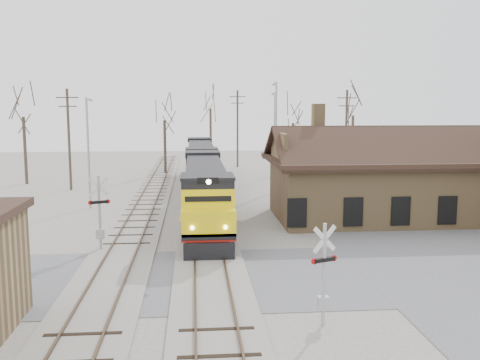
% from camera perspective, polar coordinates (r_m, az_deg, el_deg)
% --- Properties ---
extents(ground, '(140.00, 140.00, 0.00)m').
position_cam_1_polar(ground, '(24.71, -3.12, -10.34)').
color(ground, '#A8A398').
rests_on(ground, ground).
extents(road, '(60.00, 9.00, 0.03)m').
position_cam_1_polar(road, '(24.70, -3.12, -10.31)').
color(road, '#5B5B60').
rests_on(road, ground).
extents(track_main, '(3.40, 90.00, 0.24)m').
position_cam_1_polar(track_main, '(39.22, -3.85, -3.40)').
color(track_main, '#A8A398').
rests_on(track_main, ground).
extents(track_siding, '(3.40, 90.00, 0.24)m').
position_cam_1_polar(track_siding, '(39.40, -10.42, -3.46)').
color(track_siding, '#A8A398').
rests_on(track_siding, ground).
extents(depot, '(15.20, 9.31, 7.90)m').
position_cam_1_polar(depot, '(38.05, 14.58, -0.41)').
color(depot, '#96784D').
rests_on(depot, ground).
extents(locomotive_lead, '(2.77, 18.57, 4.12)m').
position_cam_1_polar(locomotive_lead, '(35.06, -3.75, -1.26)').
color(locomotive_lead, black).
rests_on(locomotive_lead, ground).
extents(locomotive_trailing, '(2.77, 18.57, 3.90)m').
position_cam_1_polar(locomotive_trailing, '(53.74, -4.20, 1.91)').
color(locomotive_trailing, black).
rests_on(locomotive_trailing, ground).
extents(crossbuck_near, '(1.00, 0.47, 3.69)m').
position_cam_1_polar(crossbuck_near, '(19.27, 8.93, -10.24)').
color(crossbuck_near, '#A5A8AD').
rests_on(crossbuck_near, ground).
extents(crossbuck_far, '(1.12, 0.48, 4.09)m').
position_cam_1_polar(crossbuck_far, '(29.54, -14.75, -3.71)').
color(crossbuck_far, '#A5A8AD').
rests_on(crossbuck_far, ground).
extents(streetlight_a, '(0.25, 2.04, 8.37)m').
position_cam_1_polar(streetlight_a, '(42.04, -15.86, 3.48)').
color(streetlight_a, '#A5A8AD').
rests_on(streetlight_a, ground).
extents(streetlight_b, '(0.25, 2.04, 9.88)m').
position_cam_1_polar(streetlight_b, '(48.47, 3.83, 5.21)').
color(streetlight_b, '#A5A8AD').
rests_on(streetlight_b, ground).
extents(streetlight_c, '(0.25, 2.04, 9.23)m').
position_cam_1_polar(streetlight_c, '(58.76, 3.68, 5.35)').
color(streetlight_c, '#A5A8AD').
rests_on(streetlight_c, ground).
extents(utility_pole_a, '(2.00, 0.24, 9.31)m').
position_cam_1_polar(utility_pole_a, '(51.63, -17.78, 4.34)').
color(utility_pole_a, '#382D23').
rests_on(utility_pole_a, ground).
extents(utility_pole_b, '(2.00, 0.24, 9.72)m').
position_cam_1_polar(utility_pole_b, '(67.98, -0.27, 5.65)').
color(utility_pole_b, '#382D23').
rests_on(utility_pole_b, ground).
extents(utility_pole_c, '(2.00, 0.24, 9.36)m').
position_cam_1_polar(utility_pole_c, '(55.39, 11.24, 4.80)').
color(utility_pole_c, '#382D23').
rests_on(utility_pole_c, ground).
extents(tree_a, '(4.46, 4.46, 10.93)m').
position_cam_1_polar(tree_a, '(57.22, -22.17, 7.36)').
color(tree_a, '#382D23').
rests_on(tree_a, ground).
extents(tree_b, '(4.11, 4.11, 10.07)m').
position_cam_1_polar(tree_b, '(61.68, -8.08, 7.28)').
color(tree_b, '#382D23').
rests_on(tree_b, ground).
extents(tree_c, '(4.94, 4.94, 12.10)m').
position_cam_1_polar(tree_c, '(73.94, -3.17, 8.56)').
color(tree_c, '#382D23').
rests_on(tree_c, ground).
extents(tree_d, '(3.78, 3.78, 9.26)m').
position_cam_1_polar(tree_d, '(66.73, 5.70, 6.86)').
color(tree_d, '#382D23').
rests_on(tree_d, ground).
extents(tree_e, '(4.47, 4.47, 10.95)m').
position_cam_1_polar(tree_e, '(62.03, 12.00, 7.77)').
color(tree_e, '#382D23').
rests_on(tree_e, ground).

